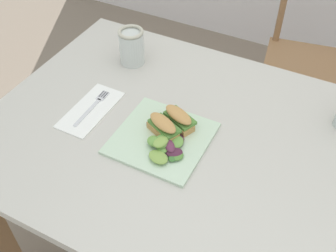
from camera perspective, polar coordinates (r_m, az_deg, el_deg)
name	(u,v)px	position (r m, az deg, el deg)	size (l,w,h in m)	color
dining_table	(185,162)	(1.29, 2.45, -5.12)	(1.23, 0.91, 0.74)	#BCB7AD
chair_wooden_far	(307,61)	(2.11, 19.09, 8.74)	(0.46, 0.46, 0.87)	#8E6642
plate_lunch	(162,138)	(1.19, -0.88, -1.72)	(0.27, 0.27, 0.01)	beige
sandwich_half_front	(163,126)	(1.17, -0.68, -0.07)	(0.11, 0.09, 0.06)	tan
sandwich_half_back	(179,118)	(1.20, 1.52, 1.10)	(0.11, 0.09, 0.06)	tan
salad_mixed_greens	(167,146)	(1.14, -0.20, -2.85)	(0.13, 0.14, 0.03)	#4C2338
napkin_folded	(91,110)	(1.30, -10.88, 2.29)	(0.11, 0.24, 0.00)	white
fork_on_napkin	(94,106)	(1.31, -10.48, 2.87)	(0.03, 0.19, 0.00)	silver
mason_jar_iced_tea	(132,48)	(1.46, -5.14, 10.93)	(0.09, 0.09, 0.13)	gold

